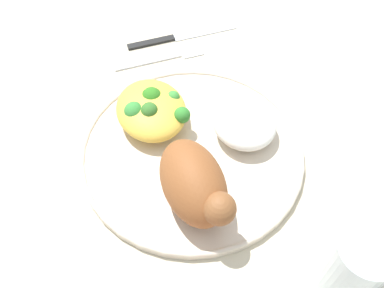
% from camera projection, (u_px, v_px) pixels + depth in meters
% --- Properties ---
extents(ground_plane, '(2.00, 2.00, 0.00)m').
position_uv_depth(ground_plane, '(192.00, 154.00, 0.58)').
color(ground_plane, beige).
extents(plate, '(0.30, 0.30, 0.01)m').
position_uv_depth(plate, '(192.00, 151.00, 0.57)').
color(plate, beige).
rests_on(plate, ground_plane).
extents(roasted_chicken, '(0.13, 0.07, 0.08)m').
position_uv_depth(roasted_chicken, '(195.00, 184.00, 0.49)').
color(roasted_chicken, brown).
rests_on(roasted_chicken, plate).
extents(rice_pile, '(0.09, 0.08, 0.04)m').
position_uv_depth(rice_pile, '(245.00, 124.00, 0.57)').
color(rice_pile, white).
rests_on(rice_pile, plate).
extents(mac_cheese_with_broccoli, '(0.11, 0.09, 0.05)m').
position_uv_depth(mac_cheese_with_broccoli, '(151.00, 109.00, 0.58)').
color(mac_cheese_with_broccoli, gold).
rests_on(mac_cheese_with_broccoli, plate).
extents(fork, '(0.02, 0.14, 0.01)m').
position_uv_depth(fork, '(166.00, 57.00, 0.69)').
color(fork, silver).
rests_on(fork, ground_plane).
extents(knife, '(0.03, 0.19, 0.01)m').
position_uv_depth(knife, '(173.00, 37.00, 0.72)').
color(knife, black).
rests_on(knife, ground_plane).
extents(water_glass, '(0.06, 0.06, 0.09)m').
position_uv_depth(water_glass, '(355.00, 267.00, 0.44)').
color(water_glass, silver).
rests_on(water_glass, ground_plane).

